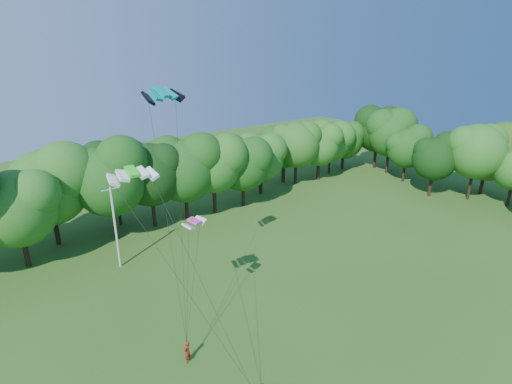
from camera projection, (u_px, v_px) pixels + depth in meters
utility_pole at (115, 227)px, 38.88m from camera, size 1.70×0.21×8.51m
kite_flyer_left at (187, 352)px, 27.86m from camera, size 0.76×0.68×1.74m
kite_teal at (162, 92)px, 28.08m from camera, size 3.20×1.91×0.79m
kite_green at (132, 171)px, 23.66m from camera, size 2.93×1.50×0.46m
kite_pink at (194, 221)px, 28.34m from camera, size 2.03×1.50×0.33m
tree_back_center at (113, 165)px, 47.17m from camera, size 8.56×8.56×12.45m
tree_back_east at (297, 140)px, 62.29m from camera, size 7.92×7.92×11.52m
tree_flank_east at (490, 143)px, 57.42m from camera, size 8.63×8.63×12.56m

